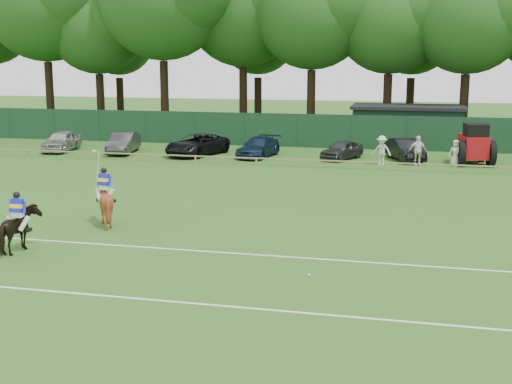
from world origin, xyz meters
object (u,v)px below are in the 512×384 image
(sedan_silver, at_px, (62,141))
(estate_black, at_px, (405,150))
(spectator_left, at_px, (382,150))
(spectator_mid, at_px, (418,151))
(sedan_navy, at_px, (258,147))
(tractor, at_px, (474,145))
(hatch_grey, at_px, (342,150))
(horse_dark, at_px, (19,230))
(suv_black, at_px, (197,145))
(spectator_right, at_px, (456,153))
(utility_shed, at_px, (407,125))
(sedan_grey, at_px, (123,143))
(polo_ball, at_px, (309,275))
(horse_chestnut, at_px, (105,203))

(sedan_silver, bearing_deg, estate_black, -3.53)
(spectator_left, xyz_separation_m, spectator_mid, (2.19, 0.33, 0.01))
(sedan_navy, xyz_separation_m, tractor, (13.92, -0.21, 0.57))
(sedan_navy, height_order, hatch_grey, sedan_navy)
(horse_dark, relative_size, suv_black, 0.36)
(spectator_left, distance_m, spectator_right, 4.55)
(hatch_grey, bearing_deg, utility_shed, 88.57)
(tractor, bearing_deg, suv_black, 170.64)
(sedan_silver, relative_size, sedan_grey, 0.99)
(sedan_silver, distance_m, polo_ball, 32.28)
(horse_dark, height_order, spectator_left, spectator_left)
(estate_black, bearing_deg, sedan_navy, 163.07)
(horse_dark, bearing_deg, utility_shed, -112.39)
(estate_black, distance_m, spectator_left, 2.70)
(horse_chestnut, distance_m, spectator_mid, 22.23)
(horse_chestnut, relative_size, sedan_silver, 0.43)
(sedan_navy, bearing_deg, spectator_right, 5.05)
(horse_chestnut, height_order, spectator_right, horse_chestnut)
(horse_dark, bearing_deg, suv_black, -88.05)
(horse_chestnut, bearing_deg, sedan_silver, -47.19)
(sedan_silver, relative_size, hatch_grey, 1.16)
(suv_black, bearing_deg, horse_chestnut, -65.21)
(suv_black, bearing_deg, hatch_grey, 20.02)
(estate_black, distance_m, utility_shed, 7.81)
(utility_shed, bearing_deg, suv_black, -148.21)
(tractor, bearing_deg, spectator_mid, -172.07)
(horse_chestnut, distance_m, sedan_silver, 22.99)
(horse_chestnut, xyz_separation_m, suv_black, (-2.47, 19.58, -0.20))
(horse_dark, distance_m, horse_chestnut, 4.48)
(hatch_grey, bearing_deg, sedan_silver, -153.08)
(sedan_grey, bearing_deg, polo_ball, -64.63)
(hatch_grey, height_order, spectator_left, spectator_left)
(hatch_grey, xyz_separation_m, spectator_right, (7.18, -1.18, 0.18))
(horse_chestnut, height_order, tractor, tractor)
(sedan_grey, relative_size, tractor, 1.28)
(spectator_mid, relative_size, tractor, 0.55)
(sedan_grey, height_order, utility_shed, utility_shed)
(hatch_grey, bearing_deg, horse_dark, -84.81)
(estate_black, bearing_deg, spectator_right, -49.07)
(horse_chestnut, xyz_separation_m, estate_black, (11.52, 20.47, -0.23))
(tractor, bearing_deg, sedan_grey, 171.30)
(horse_chestnut, distance_m, spectator_left, 20.80)
(horse_dark, height_order, sedan_grey, horse_dark)
(sedan_navy, height_order, tractor, tractor)
(sedan_navy, relative_size, spectator_mid, 2.44)
(sedan_grey, relative_size, polo_ball, 48.40)
(sedan_grey, bearing_deg, horse_dark, -84.25)
(horse_chestnut, xyz_separation_m, polo_ball, (9.11, -4.67, -0.88))
(horse_chestnut, bearing_deg, sedan_grey, -58.26)
(estate_black, xyz_separation_m, spectator_mid, (0.79, -1.96, 0.24))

